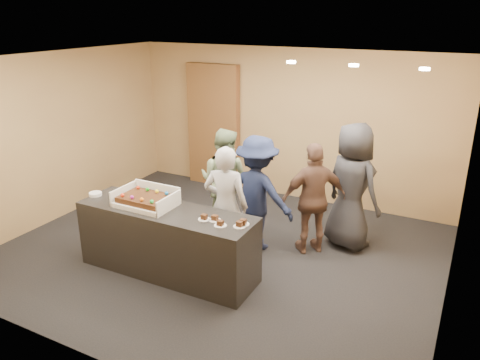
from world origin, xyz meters
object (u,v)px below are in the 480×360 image
Objects in this scene: person_dark_suit at (352,187)px; sheet_cake at (146,198)px; cake_box at (147,201)px; plate_stack at (95,194)px; serving_counter at (168,241)px; person_brown_extra at (314,199)px; person_navy_man at (257,194)px; storage_cabinet at (214,126)px; person_server_grey at (226,206)px; person_sage_man at (224,180)px.

sheet_cake is at bearing 66.97° from person_dark_suit.
plate_stack is at bearing -175.04° from cake_box.
person_brown_extra reaches higher than serving_counter.
person_navy_man is 1.05× the size of person_brown_extra.
sheet_cake is 0.35× the size of person_dark_suit.
storage_cabinet is at bearing 3.28° from person_dark_suit.
person_brown_extra is at bearing -33.57° from storage_cabinet.
person_server_grey reaches higher than person_brown_extra.
person_dark_suit is at bearing -174.63° from person_brown_extra.
person_dark_suit reaches higher than person_brown_extra.
person_navy_man is at bearing 151.20° from person_sage_man.
person_navy_man is at bearing 47.35° from cake_box.
person_server_grey is 0.99× the size of person_navy_man.
person_navy_man reaches higher than sheet_cake.
cake_box is 0.06m from sheet_cake.
serving_counter is at bearing 2.22° from plate_stack.
person_sage_man is at bearing 77.35° from cake_box.
person_server_grey is (0.85, 0.57, -0.12)m from cake_box.
sheet_cake is at bearing -0.71° from person_brown_extra.
person_server_grey reaches higher than plate_stack.
storage_cabinet is at bearing 90.59° from plate_stack.
serving_counter is 1.30× the size of person_dark_suit.
person_brown_extra is (2.66, -1.76, -0.37)m from storage_cabinet.
person_navy_man is at bearing 32.73° from plate_stack.
storage_cabinet is (-1.18, 3.20, 0.73)m from serving_counter.
person_navy_man is (1.91, -2.04, -0.34)m from storage_cabinet.
plate_stack is 3.59m from person_dark_suit.
storage_cabinet is at bearing -73.03° from person_brown_extra.
plate_stack is at bearing 36.82° from person_navy_man.
person_sage_man reaches higher than cake_box.
cake_box is 0.47× the size of person_brown_extra.
cake_box is at bearing 4.96° from plate_stack.
serving_counter is at bearing 71.29° from person_dark_suit.
person_dark_suit is at bearing -145.22° from person_navy_man.
plate_stack is at bearing 58.94° from person_dark_suit.
person_server_grey is at bearing 69.79° from person_dark_suit.
person_sage_man is (-0.53, 0.89, -0.01)m from person_server_grey.
person_server_grey reaches higher than person_sage_man.
cake_box is at bearing 88.98° from sheet_cake.
person_sage_man reaches higher than plate_stack.
person_server_grey is at bearing 33.73° from cake_box.
plate_stack is 1.81m from person_server_grey.
plate_stack is at bearing -176.95° from sheet_cake.
plate_stack is 1.92m from person_sage_man.
person_dark_suit is (1.36, 1.26, 0.09)m from person_server_grey.
sheet_cake is 0.40× the size of person_brown_extra.
person_server_grey is at bearing 34.99° from sheet_cake.
storage_cabinet reaches higher than person_navy_man.
sheet_cake is at bearing 3.05° from plate_stack.
cake_box is 0.45× the size of person_navy_man.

